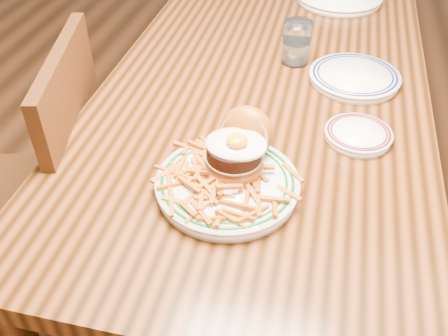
% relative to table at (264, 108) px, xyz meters
% --- Properties ---
extents(floor, '(6.00, 6.00, 0.00)m').
position_rel_table_xyz_m(floor, '(0.00, 0.00, -0.66)').
color(floor, black).
rests_on(floor, ground).
extents(table, '(0.85, 1.60, 0.75)m').
position_rel_table_xyz_m(table, '(0.00, 0.00, 0.00)').
color(table, black).
rests_on(table, floor).
extents(chair_left, '(0.52, 0.52, 0.92)m').
position_rel_table_xyz_m(chair_left, '(-0.56, -0.30, -0.17)').
color(chair_left, '#3E200C').
rests_on(chair_left, floor).
extents(main_plate, '(0.29, 0.31, 0.14)m').
position_rel_table_xyz_m(main_plate, '(-0.00, -0.43, 0.13)').
color(main_plate, white).
rests_on(main_plate, table).
extents(side_plate, '(0.15, 0.15, 0.02)m').
position_rel_table_xyz_m(side_plate, '(0.25, -0.21, 0.10)').
color(side_plate, white).
rests_on(side_plate, table).
extents(rear_plate, '(0.24, 0.24, 0.03)m').
position_rel_table_xyz_m(rear_plate, '(0.23, 0.05, 0.10)').
color(rear_plate, white).
rests_on(rear_plate, table).
extents(water_glass, '(0.08, 0.08, 0.12)m').
position_rel_table_xyz_m(water_glass, '(0.06, 0.12, 0.14)').
color(water_glass, white).
rests_on(water_glass, table).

